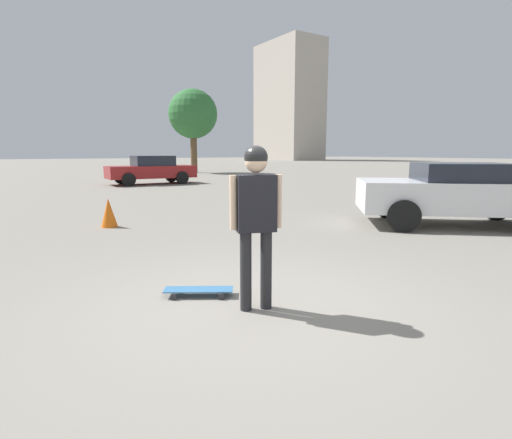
# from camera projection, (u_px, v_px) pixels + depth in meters

# --- Properties ---
(ground_plane) EXTENTS (220.00, 220.00, 0.00)m
(ground_plane) POSITION_uv_depth(u_px,v_px,m) (256.00, 309.00, 4.33)
(ground_plane) COLOR gray
(person) EXTENTS (0.53, 0.32, 1.75)m
(person) POSITION_uv_depth(u_px,v_px,m) (256.00, 209.00, 4.15)
(person) COLOR #262628
(person) RESTS_ON ground_plane
(skateboard) EXTENTS (0.80, 0.61, 0.09)m
(skateboard) POSITION_uv_depth(u_px,v_px,m) (199.00, 290.00, 4.71)
(skateboard) COLOR #336693
(skateboard) RESTS_ON ground_plane
(car_parked_near) EXTENTS (4.45, 4.19, 1.44)m
(car_parked_near) POSITION_uv_depth(u_px,v_px,m) (456.00, 192.00, 9.13)
(car_parked_near) COLOR silver
(car_parked_near) RESTS_ON ground_plane
(car_parked_far) EXTENTS (4.54, 2.04, 1.49)m
(car_parked_far) POSITION_uv_depth(u_px,v_px,m) (152.00, 169.00, 21.13)
(car_parked_far) COLOR maroon
(car_parked_far) RESTS_ON ground_plane
(building_block_distant) EXTENTS (8.46, 14.78, 24.35)m
(building_block_distant) POSITION_uv_depth(u_px,v_px,m) (289.00, 102.00, 85.22)
(building_block_distant) COLOR #B2A899
(building_block_distant) RESTS_ON ground_plane
(tree_distant) EXTENTS (3.96, 3.96, 6.72)m
(tree_distant) POSITION_uv_depth(u_px,v_px,m) (193.00, 114.00, 32.29)
(tree_distant) COLOR brown
(tree_distant) RESTS_ON ground_plane
(traffic_cone) EXTENTS (0.37, 0.37, 0.65)m
(traffic_cone) POSITION_uv_depth(u_px,v_px,m) (109.00, 213.00, 9.02)
(traffic_cone) COLOR orange
(traffic_cone) RESTS_ON ground_plane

